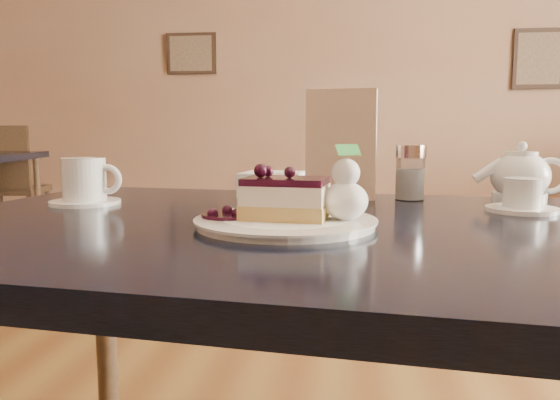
# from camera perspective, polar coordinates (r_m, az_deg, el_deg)

# --- Properties ---
(main_table) EXTENTS (1.36, 0.99, 0.79)m
(main_table) POSITION_cam_1_polar(r_m,az_deg,el_deg) (0.90, 1.32, -7.42)
(main_table) COLOR black
(main_table) RESTS_ON ground
(dessert_plate) EXTENTS (0.27, 0.27, 0.01)m
(dessert_plate) POSITION_cam_1_polar(r_m,az_deg,el_deg) (0.83, 0.58, -2.39)
(dessert_plate) COLOR white
(dessert_plate) RESTS_ON main_table
(cheesecake_slice) EXTENTS (0.14, 0.10, 0.06)m
(cheesecake_slice) POSITION_cam_1_polar(r_m,az_deg,el_deg) (0.83, 0.58, 0.15)
(cheesecake_slice) COLOR tan
(cheesecake_slice) RESTS_ON dessert_plate
(whipped_cream) EXTENTS (0.07, 0.07, 0.06)m
(whipped_cream) POSITION_cam_1_polar(r_m,az_deg,el_deg) (0.82, 6.85, -0.07)
(whipped_cream) COLOR white
(whipped_cream) RESTS_ON dessert_plate
(berry_sauce) EXTENTS (0.08, 0.08, 0.01)m
(berry_sauce) POSITION_cam_1_polar(r_m,az_deg,el_deg) (0.85, -5.41, -1.61)
(berry_sauce) COLOR black
(berry_sauce) RESTS_ON dessert_plate
(coffee_set) EXTENTS (0.15, 0.14, 0.09)m
(coffee_set) POSITION_cam_1_polar(r_m,az_deg,el_deg) (1.15, -19.64, 1.64)
(coffee_set) COLOR white
(coffee_set) RESTS_ON main_table
(tea_set) EXTENTS (0.17, 0.26, 0.11)m
(tea_set) POSITION_cam_1_polar(r_m,az_deg,el_deg) (1.19, 23.78, 1.80)
(tea_set) COLOR white
(tea_set) RESTS_ON main_table
(menu_card) EXTENTS (0.15, 0.05, 0.23)m
(menu_card) POSITION_cam_1_polar(r_m,az_deg,el_deg) (1.17, 6.39, 5.77)
(menu_card) COLOR beige
(menu_card) RESTS_ON main_table
(sugar_shaker) EXTENTS (0.06, 0.06, 0.12)m
(sugar_shaker) POSITION_cam_1_polar(r_m,az_deg,el_deg) (1.18, 13.45, 2.85)
(sugar_shaker) COLOR white
(sugar_shaker) RESTS_ON main_table
(napkin_stack) EXTENTS (0.14, 0.14, 0.05)m
(napkin_stack) POSITION_cam_1_polar(r_m,az_deg,el_deg) (1.23, -0.85, 1.69)
(napkin_stack) COLOR white
(napkin_stack) RESTS_ON main_table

